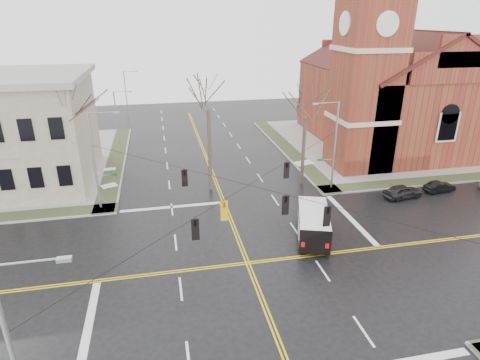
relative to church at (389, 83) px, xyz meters
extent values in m
plane|color=black|center=(-24.76, -24.78, -8.43)|extent=(120.00, 120.00, 0.00)
cube|color=gray|center=(0.24, 0.22, -8.36)|extent=(30.00, 30.00, 0.15)
cube|color=#2F3D21|center=(-13.56, 0.22, -8.28)|extent=(2.00, 30.00, 0.02)
cube|color=#2F3D21|center=(0.24, -13.58, -8.28)|extent=(30.00, 2.00, 0.02)
cube|color=#2F3D21|center=(-35.96, 0.22, -8.28)|extent=(2.00, 30.00, 0.02)
cube|color=gold|center=(-24.88, -24.78, -8.43)|extent=(0.12, 100.00, 0.01)
cube|color=gold|center=(-24.64, -24.78, -8.43)|extent=(0.12, 100.00, 0.01)
cube|color=gold|center=(-24.76, -24.90, -8.43)|extent=(100.00, 0.12, 0.01)
cube|color=gold|center=(-24.76, -24.66, -8.43)|extent=(100.00, 0.12, 0.01)
cube|color=silver|center=(-29.76, -14.28, -8.43)|extent=(9.50, 0.50, 0.01)
cube|color=silver|center=(-35.26, -29.78, -8.43)|extent=(0.50, 9.50, 0.01)
cube|color=silver|center=(-14.26, -19.78, -8.43)|extent=(0.50, 9.50, 0.01)
cube|color=maroon|center=(-7.76, -7.78, 1.57)|extent=(6.00, 6.00, 20.00)
cylinder|color=silver|center=(-7.76, -10.83, 7.57)|extent=(2.40, 0.15, 2.40)
cylinder|color=silver|center=(-10.81, -7.78, 7.57)|extent=(0.15, 2.40, 2.40)
cube|color=maroon|center=(1.24, 1.22, -3.43)|extent=(18.00, 24.00, 10.00)
cube|color=maroon|center=(-7.96, -4.78, -6.23)|extent=(2.00, 5.00, 4.40)
cylinder|color=gray|center=(-13.26, -13.28, -3.78)|extent=(0.20, 0.20, 9.00)
cylinder|color=gray|center=(-13.86, -13.28, -5.13)|extent=(1.20, 0.06, 0.06)
cube|color=#0F5A1E|center=(-14.56, -13.28, -5.13)|extent=(0.90, 0.04, 0.25)
cylinder|color=gray|center=(-14.46, -13.28, 0.62)|extent=(2.40, 0.08, 0.08)
cube|color=gray|center=(-15.66, -13.28, 0.57)|extent=(0.50, 0.22, 0.15)
cylinder|color=gray|center=(-36.26, -13.28, -3.78)|extent=(0.20, 0.20, 9.00)
cylinder|color=gray|center=(-35.66, -13.28, -5.13)|extent=(1.20, 0.06, 0.06)
cube|color=#0F5A1E|center=(-34.96, -13.28, -5.13)|extent=(0.90, 0.04, 0.25)
cylinder|color=gray|center=(-35.06, -13.28, 0.62)|extent=(2.40, 0.08, 0.08)
cube|color=gray|center=(-33.86, -13.28, 0.57)|extent=(0.50, 0.22, 0.15)
cylinder|color=gray|center=(-35.06, -36.28, 0.62)|extent=(2.40, 0.08, 0.08)
cube|color=gray|center=(-33.86, -36.28, 0.57)|extent=(0.50, 0.22, 0.15)
cylinder|color=black|center=(-24.76, -24.78, -2.23)|extent=(23.02, 23.02, 0.03)
cylinder|color=black|center=(-24.76, -24.78, -2.23)|extent=(23.02, 23.02, 0.03)
imported|color=black|center=(-28.76, -28.78, -2.98)|extent=(0.21, 0.26, 1.30)
imported|color=black|center=(-20.76, -20.78, -2.98)|extent=(0.21, 0.26, 1.30)
imported|color=#E2A30D|center=(-26.76, -26.78, -2.98)|extent=(0.21, 0.26, 1.30)
imported|color=black|center=(-28.76, -20.78, -2.98)|extent=(0.21, 0.26, 1.30)
imported|color=black|center=(-20.76, -28.78, -2.98)|extent=(0.21, 0.26, 1.30)
imported|color=black|center=(-22.76, -26.78, -2.98)|extent=(0.21, 0.26, 1.30)
cylinder|color=gray|center=(-35.56, 3.22, -4.33)|extent=(0.16, 0.16, 8.00)
cylinder|color=gray|center=(-34.56, 3.22, -0.43)|extent=(2.00, 0.07, 0.07)
cube|color=gray|center=(-33.56, 3.22, -0.48)|extent=(0.45, 0.20, 0.13)
cylinder|color=gray|center=(-35.56, 23.22, -4.33)|extent=(0.16, 0.16, 8.00)
cylinder|color=gray|center=(-34.56, 23.22, -0.43)|extent=(2.00, 0.07, 0.07)
cube|color=gray|center=(-33.56, 23.22, -0.48)|extent=(0.45, 0.20, 0.13)
cube|color=white|center=(-18.83, -22.29, -7.08)|extent=(4.06, 6.38, 1.91)
cube|color=white|center=(-18.05, -19.94, -7.37)|extent=(2.51, 1.69, 1.35)
cube|color=black|center=(-17.93, -19.57, -6.75)|extent=(2.02, 0.78, 0.90)
cube|color=black|center=(-18.76, -22.08, -6.47)|extent=(3.48, 4.57, 0.62)
cube|color=#B70C0A|center=(-20.62, -24.90, -7.31)|extent=(0.28, 0.16, 0.38)
cube|color=#B70C0A|center=(-18.95, -25.45, -7.31)|extent=(0.28, 0.16, 0.38)
cube|color=black|center=(-18.83, -22.29, -8.06)|extent=(4.13, 6.45, 0.11)
cylinder|color=black|center=(-19.19, -20.10, -8.03)|extent=(0.53, 0.86, 0.81)
cylinder|color=black|center=(-17.23, -20.75, -8.03)|extent=(0.53, 0.86, 0.81)
cylinder|color=black|center=(-20.43, -23.83, -8.03)|extent=(0.53, 0.86, 0.81)
cylinder|color=black|center=(-18.47, -24.48, -8.03)|extent=(0.53, 0.86, 0.81)
imported|color=black|center=(-7.27, -16.77, -7.76)|extent=(4.17, 2.17, 1.35)
imported|color=black|center=(-2.72, -16.23, -7.89)|extent=(3.40, 1.54, 1.08)
cylinder|color=#382C24|center=(-37.99, -11.57, -4.41)|extent=(0.36, 0.36, 7.74)
cylinder|color=#382C24|center=(-25.59, -10.96, -4.17)|extent=(0.36, 0.36, 8.23)
cylinder|color=#382C24|center=(-15.84, -11.39, -4.71)|extent=(0.36, 0.36, 7.15)
camera|label=1|loc=(-30.32, -48.91, 8.29)|focal=30.00mm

